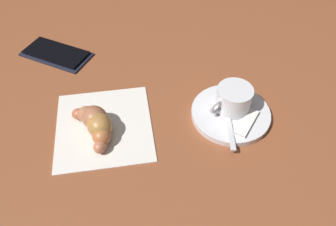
# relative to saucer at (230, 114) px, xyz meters

# --- Properties ---
(ground_plane) EXTENTS (1.80, 1.80, 0.00)m
(ground_plane) POSITION_rel_saucer_xyz_m (-0.13, -0.02, -0.01)
(ground_plane) COLOR brown
(saucer) EXTENTS (0.14, 0.14, 0.01)m
(saucer) POSITION_rel_saucer_xyz_m (0.00, 0.00, 0.00)
(saucer) COLOR silver
(saucer) RESTS_ON ground
(espresso_cup) EXTENTS (0.08, 0.06, 0.05)m
(espresso_cup) POSITION_rel_saucer_xyz_m (0.00, 0.01, 0.03)
(espresso_cup) COLOR silver
(espresso_cup) RESTS_ON saucer
(teaspoon) EXTENTS (0.03, 0.14, 0.01)m
(teaspoon) POSITION_rel_saucer_xyz_m (-0.01, 0.00, 0.01)
(teaspoon) COLOR silver
(teaspoon) RESTS_ON saucer
(sugar_packet) EXTENTS (0.05, 0.06, 0.01)m
(sugar_packet) POSITION_rel_saucer_xyz_m (0.02, -0.03, 0.01)
(sugar_packet) COLOR white
(sugar_packet) RESTS_ON saucer
(napkin) EXTENTS (0.17, 0.19, 0.00)m
(napkin) POSITION_rel_saucer_xyz_m (-0.23, -0.00, -0.00)
(napkin) COLOR silver
(napkin) RESTS_ON ground
(croissant) EXTENTS (0.08, 0.11, 0.04)m
(croissant) POSITION_rel_saucer_xyz_m (-0.24, -0.01, 0.02)
(croissant) COLOR #B7694A
(croissant) RESTS_ON napkin
(cell_phone) EXTENTS (0.16, 0.14, 0.01)m
(cell_phone) POSITION_rel_saucer_xyz_m (-0.34, 0.21, -0.00)
(cell_phone) COLOR #1C2131
(cell_phone) RESTS_ON ground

